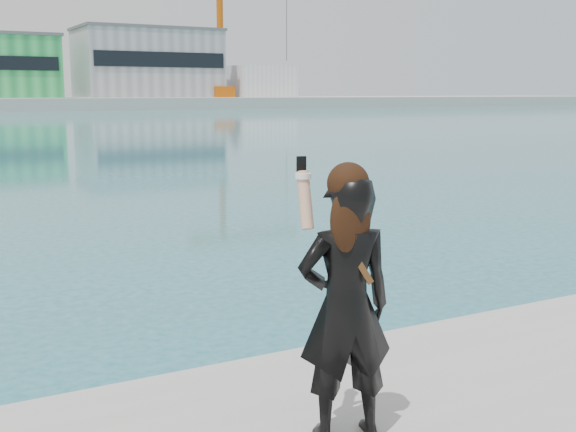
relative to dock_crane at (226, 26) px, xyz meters
The scene contains 5 objects.
warehouse_grey_right 16.01m from the dock_crane, 155.64° to the left, with size 25.50×15.35×12.50m.
ancillary_shed 13.95m from the dock_crane, 24.45° to the left, with size 12.00×10.00×6.00m, color silver.
dock_crane is the anchor object (origin of this frame).
flagpole_right 32.27m from the dock_crane, behind, with size 1.28×0.16×8.00m.
woman 134.41m from the dock_crane, 113.73° to the right, with size 0.65×0.51×1.68m.
Camera 1 is at (-2.88, -3.85, 2.84)m, focal length 45.00 mm.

